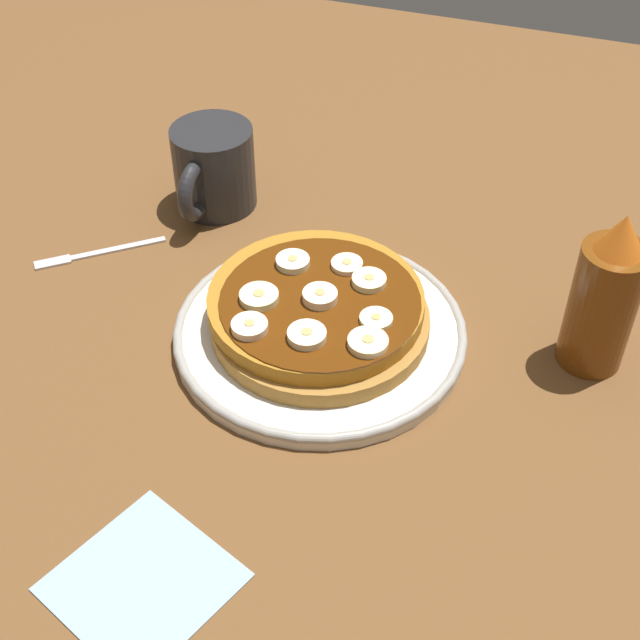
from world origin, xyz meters
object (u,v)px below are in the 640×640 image
(pancake_stack, at_px, (319,310))
(fork, at_px, (92,253))
(banana_slice_1, at_px, (369,281))
(banana_slice_5, at_px, (259,297))
(plate, at_px, (320,331))
(banana_slice_2, at_px, (250,327))
(banana_slice_7, at_px, (368,343))
(banana_slice_4, at_px, (307,336))
(banana_slice_0, at_px, (325,298))
(syrup_bottle, at_px, (604,299))
(coffee_mug, at_px, (213,168))
(napkin, at_px, (143,582))
(banana_slice_6, at_px, (293,262))
(banana_slice_8, at_px, (347,265))
(banana_slice_3, at_px, (376,320))

(pancake_stack, height_order, fork, pancake_stack)
(banana_slice_1, xyz_separation_m, banana_slice_5, (0.05, -0.08, 0.00))
(plate, relative_size, banana_slice_1, 8.53)
(banana_slice_2, relative_size, fork, 0.29)
(pancake_stack, relative_size, banana_slice_7, 5.89)
(pancake_stack, relative_size, banana_slice_4, 6.09)
(banana_slice_2, bearing_deg, banana_slice_0, 139.48)
(syrup_bottle, bearing_deg, coffee_mug, -104.62)
(pancake_stack, relative_size, banana_slice_1, 6.48)
(banana_slice_1, bearing_deg, banana_slice_7, 16.22)
(pancake_stack, xyz_separation_m, banana_slice_0, (0.00, 0.01, 0.02))
(banana_slice_2, relative_size, napkin, 0.28)
(pancake_stack, bearing_deg, banana_slice_1, 130.63)
(napkin, relative_size, syrup_bottle, 0.72)
(banana_slice_4, distance_m, banana_slice_6, 0.10)
(banana_slice_5, relative_size, banana_slice_6, 1.11)
(banana_slice_4, bearing_deg, banana_slice_2, -82.98)
(banana_slice_7, relative_size, syrup_bottle, 0.22)
(banana_slice_5, bearing_deg, banana_slice_7, 77.47)
(pancake_stack, height_order, banana_slice_0, banana_slice_0)
(pancake_stack, relative_size, syrup_bottle, 1.30)
(plate, xyz_separation_m, banana_slice_1, (-0.04, 0.03, 0.04))
(banana_slice_7, relative_size, napkin, 0.31)
(banana_slice_1, height_order, banana_slice_7, same)
(pancake_stack, bearing_deg, fork, -97.76)
(pancake_stack, height_order, napkin, pancake_stack)
(pancake_stack, relative_size, banana_slice_8, 6.91)
(pancake_stack, relative_size, banana_slice_5, 5.81)
(banana_slice_2, distance_m, banana_slice_8, 0.12)
(banana_slice_0, height_order, banana_slice_8, banana_slice_0)
(banana_slice_3, bearing_deg, fork, -99.04)
(plate, height_order, banana_slice_6, banana_slice_6)
(banana_slice_8, height_order, napkin, banana_slice_8)
(banana_slice_2, relative_size, banana_slice_4, 0.95)
(banana_slice_8, bearing_deg, syrup_bottle, 90.73)
(banana_slice_0, xyz_separation_m, banana_slice_7, (0.04, 0.05, -0.00))
(pancake_stack, distance_m, banana_slice_2, 0.07)
(banana_slice_3, relative_size, banana_slice_6, 0.92)
(banana_slice_8, xyz_separation_m, syrup_bottle, (-0.00, 0.22, 0.02))
(banana_slice_6, relative_size, coffee_mug, 0.26)
(plate, bearing_deg, banana_slice_2, -38.00)
(banana_slice_4, bearing_deg, banana_slice_5, -119.92)
(banana_slice_4, distance_m, napkin, 0.23)
(banana_slice_6, xyz_separation_m, coffee_mug, (-0.12, -0.13, -0.00))
(banana_slice_2, height_order, fork, banana_slice_2)
(plate, xyz_separation_m, banana_slice_4, (0.05, 0.01, 0.04))
(banana_slice_1, height_order, banana_slice_6, same)
(pancake_stack, height_order, banana_slice_5, banana_slice_5)
(banana_slice_2, bearing_deg, banana_slice_4, 97.02)
(banana_slice_0, bearing_deg, napkin, -8.25)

